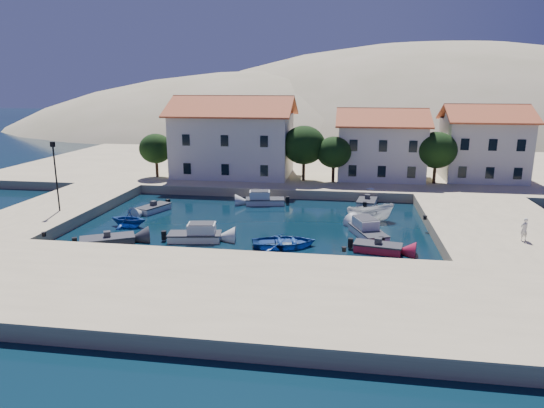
{
  "coord_description": "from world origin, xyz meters",
  "views": [
    {
      "loc": [
        7.89,
        -30.9,
        12.11
      ],
      "look_at": [
        1.7,
        9.4,
        2.0
      ],
      "focal_mm": 32.0,
      "sensor_mm": 36.0,
      "label": 1
    }
  ],
  "objects_px": {
    "building_right": "(483,141)",
    "cabin_cruiser_east": "(368,231)",
    "rowboat_south": "(284,246)",
    "pedestrian": "(524,229)",
    "cabin_cruiser_south": "(195,235)",
    "building_mid": "(381,143)",
    "building_left": "(233,135)",
    "boat_east": "(370,221)",
    "lamppost": "(55,170)"
  },
  "relations": [
    {
      "from": "lamppost",
      "to": "rowboat_south",
      "type": "relative_size",
      "value": 1.27
    },
    {
      "from": "building_right",
      "to": "boat_east",
      "type": "xyz_separation_m",
      "value": [
        -13.74,
        -17.76,
        -5.47
      ]
    },
    {
      "from": "cabin_cruiser_south",
      "to": "cabin_cruiser_east",
      "type": "distance_m",
      "value": 14.02
    },
    {
      "from": "rowboat_south",
      "to": "pedestrian",
      "type": "xyz_separation_m",
      "value": [
        17.47,
        1.12,
        1.85
      ]
    },
    {
      "from": "cabin_cruiser_south",
      "to": "building_left",
      "type": "bearing_deg",
      "value": 86.17
    },
    {
      "from": "building_left",
      "to": "boat_east",
      "type": "relative_size",
      "value": 3.29
    },
    {
      "from": "building_right",
      "to": "cabin_cruiser_east",
      "type": "height_order",
      "value": "building_right"
    },
    {
      "from": "rowboat_south",
      "to": "boat_east",
      "type": "height_order",
      "value": "boat_east"
    },
    {
      "from": "building_mid",
      "to": "lamppost",
      "type": "bearing_deg",
      "value": -144.55
    },
    {
      "from": "cabin_cruiser_south",
      "to": "rowboat_south",
      "type": "distance_m",
      "value": 7.25
    },
    {
      "from": "building_right",
      "to": "boat_east",
      "type": "height_order",
      "value": "building_right"
    },
    {
      "from": "building_left",
      "to": "cabin_cruiser_south",
      "type": "height_order",
      "value": "building_left"
    },
    {
      "from": "building_mid",
      "to": "rowboat_south",
      "type": "relative_size",
      "value": 2.14
    },
    {
      "from": "cabin_cruiser_south",
      "to": "pedestrian",
      "type": "height_order",
      "value": "pedestrian"
    },
    {
      "from": "building_left",
      "to": "lamppost",
      "type": "bearing_deg",
      "value": -119.9
    },
    {
      "from": "building_left",
      "to": "lamppost",
      "type": "relative_size",
      "value": 2.36
    },
    {
      "from": "building_right",
      "to": "pedestrian",
      "type": "distance_m",
      "value": 25.2
    },
    {
      "from": "pedestrian",
      "to": "cabin_cruiser_south",
      "type": "bearing_deg",
      "value": -21.93
    },
    {
      "from": "building_mid",
      "to": "lamppost",
      "type": "relative_size",
      "value": 1.69
    },
    {
      "from": "cabin_cruiser_south",
      "to": "boat_east",
      "type": "relative_size",
      "value": 0.98
    },
    {
      "from": "building_mid",
      "to": "cabin_cruiser_south",
      "type": "height_order",
      "value": "building_mid"
    },
    {
      "from": "lamppost",
      "to": "cabin_cruiser_south",
      "type": "bearing_deg",
      "value": -14.33
    },
    {
      "from": "building_left",
      "to": "boat_east",
      "type": "height_order",
      "value": "building_left"
    },
    {
      "from": "rowboat_south",
      "to": "cabin_cruiser_south",
      "type": "bearing_deg",
      "value": 72.88
    },
    {
      "from": "building_mid",
      "to": "building_left",
      "type": "bearing_deg",
      "value": -176.82
    },
    {
      "from": "cabin_cruiser_south",
      "to": "lamppost",
      "type": "bearing_deg",
      "value": 156.41
    },
    {
      "from": "lamppost",
      "to": "cabin_cruiser_east",
      "type": "distance_m",
      "value": 27.74
    },
    {
      "from": "building_left",
      "to": "building_right",
      "type": "distance_m",
      "value": 30.07
    },
    {
      "from": "building_right",
      "to": "boat_east",
      "type": "distance_m",
      "value": 23.11
    },
    {
      "from": "rowboat_south",
      "to": "pedestrian",
      "type": "relative_size",
      "value": 2.88
    },
    {
      "from": "building_mid",
      "to": "cabin_cruiser_east",
      "type": "distance_m",
      "value": 22.02
    },
    {
      "from": "building_left",
      "to": "building_mid",
      "type": "bearing_deg",
      "value": 3.18
    },
    {
      "from": "building_left",
      "to": "building_mid",
      "type": "relative_size",
      "value": 1.4
    },
    {
      "from": "lamppost",
      "to": "cabin_cruiser_south",
      "type": "xyz_separation_m",
      "value": [
        13.73,
        -3.51,
        -4.28
      ]
    },
    {
      "from": "cabin_cruiser_east",
      "to": "pedestrian",
      "type": "xyz_separation_m",
      "value": [
        11.02,
        -2.35,
        1.37
      ]
    },
    {
      "from": "building_right",
      "to": "boat_east",
      "type": "bearing_deg",
      "value": -127.72
    },
    {
      "from": "cabin_cruiser_south",
      "to": "cabin_cruiser_east",
      "type": "xyz_separation_m",
      "value": [
        13.67,
        3.11,
        -0.0
      ]
    },
    {
      "from": "building_mid",
      "to": "boat_east",
      "type": "relative_size",
      "value": 2.35
    },
    {
      "from": "building_mid",
      "to": "boat_east",
      "type": "distance_m",
      "value": 17.64
    },
    {
      "from": "building_left",
      "to": "pedestrian",
      "type": "relative_size",
      "value": 8.65
    },
    {
      "from": "pedestrian",
      "to": "boat_east",
      "type": "bearing_deg",
      "value": -56.95
    },
    {
      "from": "building_left",
      "to": "cabin_cruiser_east",
      "type": "bearing_deg",
      "value": -52.05
    },
    {
      "from": "lamppost",
      "to": "building_left",
      "type": "bearing_deg",
      "value": 60.1
    },
    {
      "from": "lamppost",
      "to": "boat_east",
      "type": "height_order",
      "value": "lamppost"
    },
    {
      "from": "building_right",
      "to": "rowboat_south",
      "type": "relative_size",
      "value": 1.93
    },
    {
      "from": "building_right",
      "to": "cabin_cruiser_east",
      "type": "distance_m",
      "value": 26.93
    },
    {
      "from": "boat_east",
      "to": "pedestrian",
      "type": "xyz_separation_m",
      "value": [
        10.66,
        -6.99,
        1.85
      ]
    },
    {
      "from": "lamppost",
      "to": "pedestrian",
      "type": "xyz_separation_m",
      "value": [
        38.42,
        -2.75,
        -2.9
      ]
    },
    {
      "from": "building_mid",
      "to": "boat_east",
      "type": "bearing_deg",
      "value": -95.92
    },
    {
      "from": "cabin_cruiser_south",
      "to": "building_mid",
      "type": "bearing_deg",
      "value": 47.99
    }
  ]
}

